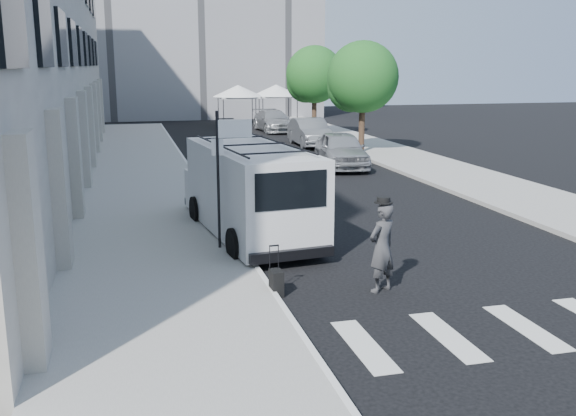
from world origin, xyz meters
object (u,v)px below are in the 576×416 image
parked_car_c (273,121)px  parked_car_a (341,150)px  cargo_van (249,190)px  parked_car_b (310,132)px  suitcase (276,283)px  businessman (382,248)px  briefcase (256,258)px

parked_car_c → parked_car_a: bearing=-95.1°
cargo_van → parked_car_c: bearing=68.7°
cargo_van → parked_car_b: cargo_van is taller
cargo_van → parked_car_b: size_ratio=1.41×
suitcase → parked_car_a: parked_car_a is taller
parked_car_a → parked_car_c: size_ratio=0.94×
cargo_van → parked_car_c: (7.22, 28.23, -0.54)m
parked_car_b → parked_car_c: (-0.18, 8.91, -0.05)m
businessman → suitcase: bearing=-34.0°
cargo_van → parked_car_b: (7.41, 19.32, -0.49)m
cargo_van → parked_car_a: bearing=52.5°
parked_car_b → parked_car_c: size_ratio=0.94×
parked_car_a → cargo_van: bearing=-113.1°
businessman → suitcase: businessman is taller
parked_car_a → parked_car_c: (0.69, 17.17, -0.08)m
businessman → suitcase: 2.36m
parked_car_a → suitcase: bearing=-105.9°
briefcase → cargo_van: cargo_van is taller
briefcase → parked_car_a: 15.44m
businessman → briefcase: (-2.24, 2.50, -0.80)m
parked_car_a → parked_car_c: bearing=95.2°
cargo_van → businessman: bearing=-77.3°
briefcase → parked_car_c: parked_car_c is taller
businessman → cargo_van: (-1.86, 5.23, 0.34)m
parked_car_a → parked_car_b: parked_car_a is taller
businessman → parked_car_a: 16.95m
businessman → parked_car_b: bearing=-129.1°
suitcase → cargo_van: 5.06m
cargo_van → parked_car_c: 29.15m
parked_car_a → parked_car_b: 8.31m
parked_car_a → businessman: bearing=-98.5°
cargo_van → parked_car_a: size_ratio=1.41×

